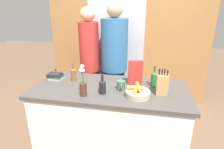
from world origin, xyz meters
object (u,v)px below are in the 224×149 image
Objects in this scene: bottle_oil at (74,74)px; cereal_box at (135,73)px; refrigerator at (119,52)px; person_in_blue at (114,60)px; coffee_mug at (121,85)px; bottle_vinegar at (154,79)px; bottle_wine at (102,86)px; knife_block at (162,84)px; flower_vase at (83,85)px; person_at_sink at (90,60)px; book_stack at (55,76)px; fruit_bowl at (138,92)px.

cereal_box is at bearing 3.05° from bottle_oil.
refrigerator reaches higher than person_in_blue.
coffee_mug is 0.53× the size of bottle_vinegar.
bottle_wine is at bearing -32.53° from bottle_oil.
flower_vase reaches higher than knife_block.
flower_vase is 0.44m from bottle_oil.
person_at_sink reaches higher than knife_block.
bottle_wine is at bearing -22.86° from book_stack.
flower_vase is at bearing -152.02° from bottle_vinegar.
knife_block is 0.81m from flower_vase.
fruit_bowl is 0.37m from bottle_wine.
cereal_box is (0.37, -1.08, 0.02)m from refrigerator.
knife_block is at bearing -62.97° from refrigerator.
bottle_vinegar is (0.96, 0.01, 0.01)m from bottle_oil.
fruit_bowl is at bearing -33.61° from coffee_mug.
fruit_bowl is 1.11× the size of bottle_oil.
refrigerator is 1.45m from fruit_bowl.
person_in_blue is at bearing 91.81° from bottle_wine.
fruit_bowl reaches higher than coffee_mug.
person_in_blue is (0.02, -0.55, 0.01)m from refrigerator.
bottle_wine is (0.05, -1.39, -0.04)m from refrigerator.
refrigerator reaches higher than coffee_mug.
fruit_bowl is 0.84m from bottle_oil.
person_at_sink is at bearing 169.44° from person_in_blue.
fruit_bowl is 1.24× the size of bottle_wine.
fruit_bowl is 0.92× the size of knife_block.
fruit_bowl is at bearing -158.34° from knife_block.
refrigerator is 1.15× the size of person_at_sink.
flower_vase is 0.94m from person_in_blue.
knife_block is (0.24, 0.10, 0.07)m from fruit_bowl.
knife_block is at bearing -9.66° from bottle_oil.
knife_block is at bearing -36.47° from cereal_box.
person_in_blue is (-0.03, 0.84, 0.05)m from bottle_wine.
bottle_oil reaches higher than fruit_bowl.
coffee_mug is 0.07× the size of person_in_blue.
bottle_vinegar is (-0.08, 0.19, -0.01)m from knife_block.
flower_vase is at bearing -55.48° from bottle_oil.
person_in_blue is at bearing 25.91° from person_at_sink.
bottle_wine is at bearing -38.39° from person_at_sink.
flower_vase is at bearing -140.80° from cereal_box.
person_in_blue is at bearing 123.19° from cereal_box.
refrigerator is at bearing 92.06° from bottle_wine.
refrigerator is 1.25m from bottle_vinegar.
book_stack is at bearing 143.09° from flower_vase.
coffee_mug is 0.57× the size of bottle_oil.
bottle_oil is at bearing 124.52° from flower_vase.
cereal_box is at bearing 1.51° from book_stack.
knife_block reaches higher than bottle_oil.
refrigerator reaches higher than knife_block.
bottle_vinegar is (0.58, -1.10, -0.02)m from refrigerator.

